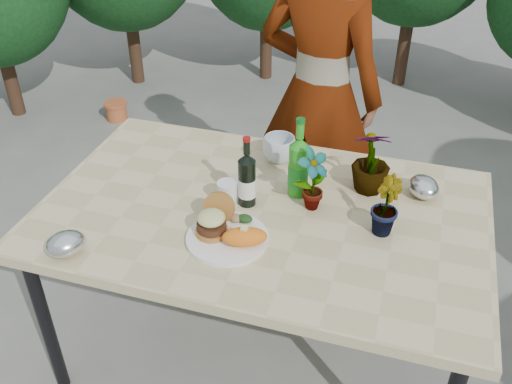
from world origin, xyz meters
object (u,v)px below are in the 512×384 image
(dinner_plate, at_px, (227,238))
(person, at_px, (319,95))
(patio_table, at_px, (262,222))
(wine_bottle, at_px, (247,180))

(dinner_plate, bearing_deg, person, 84.87)
(patio_table, bearing_deg, person, 88.00)
(dinner_plate, distance_m, wine_bottle, 0.24)
(patio_table, relative_size, person, 0.96)
(person, bearing_deg, wine_bottle, 94.47)
(patio_table, relative_size, dinner_plate, 5.71)
(patio_table, bearing_deg, dinner_plate, -107.55)
(wine_bottle, bearing_deg, person, 104.21)
(dinner_plate, bearing_deg, patio_table, 72.45)
(patio_table, xyz_separation_m, person, (0.03, 0.83, 0.14))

